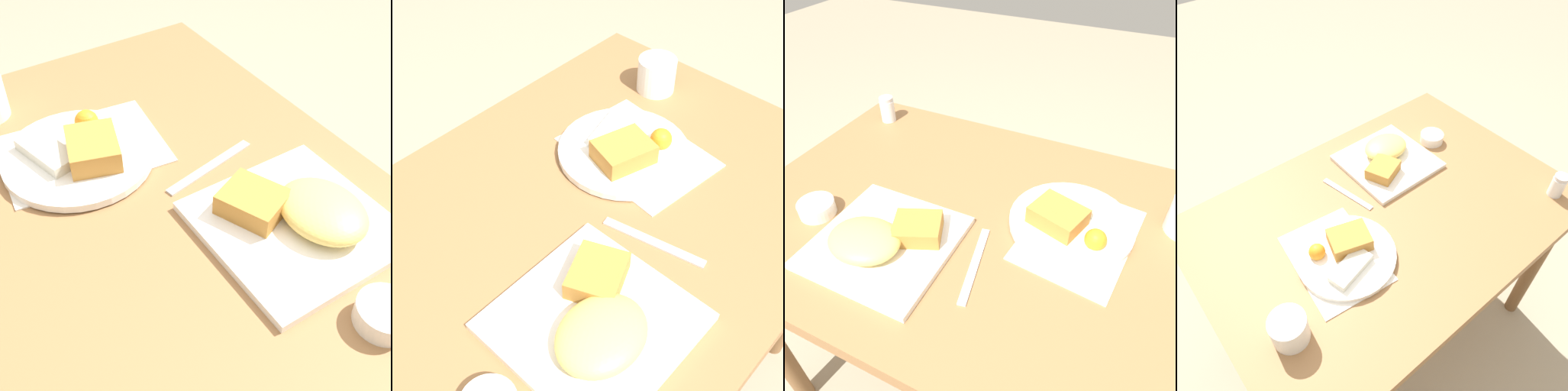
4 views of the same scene
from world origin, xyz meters
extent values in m
cube|color=olive|center=(0.00, 0.00, 0.70)|extent=(1.07, 0.74, 0.04)
cylinder|color=brown|center=(0.48, 0.31, 0.34)|extent=(0.05, 0.05, 0.68)
cube|color=silver|center=(0.21, 0.04, 0.72)|extent=(0.24, 0.30, 0.00)
cube|color=white|center=(-0.14, -0.16, 0.73)|extent=(0.27, 0.27, 0.01)
ellipsoid|color=#EAC660|center=(-0.16, -0.19, 0.75)|extent=(0.15, 0.12, 0.04)
cube|color=#B77A33|center=(-0.08, -0.12, 0.75)|extent=(0.12, 0.11, 0.04)
cylinder|color=white|center=(0.19, 0.06, 0.73)|extent=(0.26, 0.26, 0.01)
cube|color=#B77A33|center=(0.16, 0.04, 0.76)|extent=(0.12, 0.11, 0.04)
cube|color=beige|center=(0.21, 0.10, 0.75)|extent=(0.13, 0.08, 0.02)
sphere|color=orange|center=(0.25, 0.01, 0.75)|extent=(0.04, 0.04, 0.04)
cube|color=silver|center=(0.05, -0.13, 0.72)|extent=(0.05, 0.19, 0.00)
cylinder|color=white|center=(0.41, 0.15, 0.76)|extent=(0.09, 0.09, 0.08)
camera|label=1|loc=(-0.53, 0.28, 1.33)|focal=50.00mm
camera|label=2|loc=(-0.46, -0.44, 1.45)|focal=50.00mm
camera|label=3|loc=(0.26, -0.55, 1.29)|focal=35.00mm
camera|label=4|loc=(0.49, 0.53, 1.56)|focal=35.00mm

